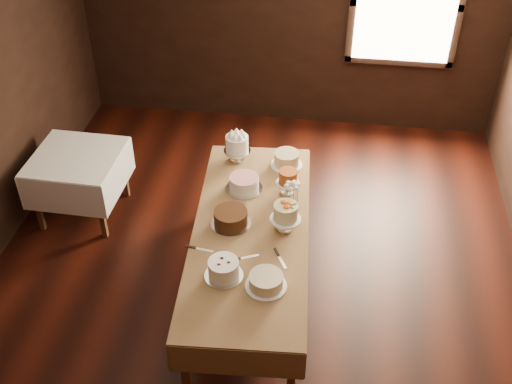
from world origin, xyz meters
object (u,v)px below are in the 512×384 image
object	(u,v)px
cake_server_a	(250,257)
cake_chocolate	(231,218)
cake_speckled	(287,160)
cake_server_d	(286,209)
cake_cream	(266,282)
cake_flowers	(285,218)
cake_swirl	(224,269)
cake_server_c	(244,207)
flower_vase	(291,209)
cake_meringue	(237,149)
cake_lattice	(244,184)
cake_server_b	(282,262)
side_table	(77,163)
display_table	(251,235)
cake_server_e	(205,250)
cake_caramel	(288,183)

from	to	relation	value
cake_server_a	cake_chocolate	bearing A→B (deg)	96.14
cake_speckled	cake_server_d	world-z (taller)	cake_speckled
cake_cream	cake_flowers	bearing A→B (deg)	83.72
cake_swirl	cake_server_c	world-z (taller)	cake_swirl
cake_swirl	flower_vase	distance (m)	0.92
cake_meringue	cake_server_d	world-z (taller)	cake_meringue
cake_lattice	cake_server_b	size ratio (longest dim) A/B	1.57
cake_lattice	cake_server_b	world-z (taller)	cake_lattice
side_table	cake_server_b	world-z (taller)	cake_server_b
cake_swirl	cake_meringue	bearing A→B (deg)	95.64
display_table	cake_speckled	world-z (taller)	cake_speckled
cake_server_d	cake_server_e	size ratio (longest dim) A/B	1.00
display_table	cake_chocolate	world-z (taller)	cake_chocolate
side_table	cake_speckled	world-z (taller)	cake_speckled
cake_meringue	flower_vase	size ratio (longest dim) A/B	2.08
side_table	cake_lattice	distance (m)	1.80
side_table	cake_server_b	size ratio (longest dim) A/B	3.63
cake_lattice	cake_server_e	distance (m)	0.87
cake_chocolate	cake_flowers	world-z (taller)	cake_flowers
cake_cream	cake_caramel	bearing A→B (deg)	87.87
cake_swirl	flower_vase	xyz separation A→B (m)	(0.44, 0.81, -0.01)
cake_flowers	cake_cream	xyz separation A→B (m)	(-0.07, -0.68, -0.06)
display_table	cake_server_b	world-z (taller)	cake_server_b
display_table	cake_server_a	size ratio (longest dim) A/B	10.51
display_table	cake_server_c	bearing A→B (deg)	109.40
cake_server_d	cake_swirl	bearing A→B (deg)	-171.29
cake_caramel	cake_server_a	xyz separation A→B (m)	(-0.21, -0.87, -0.10)
cake_caramel	cake_chocolate	distance (m)	0.66
cake_server_c	cake_lattice	bearing A→B (deg)	3.06
cake_flowers	cake_server_c	world-z (taller)	cake_flowers
cake_server_b	cake_swirl	bearing A→B (deg)	-91.20
display_table	flower_vase	size ratio (longest dim) A/B	19.01
cake_cream	side_table	bearing A→B (deg)	144.13
cake_caramel	cake_flowers	distance (m)	0.50
cake_flowers	cake_server_c	size ratio (longest dim) A/B	1.15
cake_server_d	cake_server_e	distance (m)	0.85
cake_server_a	flower_vase	bearing A→B (deg)	40.33
cake_chocolate	cake_server_b	bearing A→B (deg)	-39.81
cake_speckled	cake_server_e	size ratio (longest dim) A/B	1.39
flower_vase	cake_flowers	bearing A→B (deg)	-99.06
cake_chocolate	cake_server_c	size ratio (longest dim) A/B	1.68
display_table	cake_server_e	bearing A→B (deg)	-137.80
cake_caramel	cake_flowers	size ratio (longest dim) A/B	0.91
side_table	cake_swirl	xyz separation A→B (m)	(1.77, -1.46, 0.20)
side_table	cake_caramel	distance (m)	2.19
cake_lattice	cake_flowers	world-z (taller)	cake_flowers
display_table	cake_server_e	size ratio (longest dim) A/B	10.51
display_table	cake_meringue	size ratio (longest dim) A/B	9.16
cake_meringue	cake_swirl	bearing A→B (deg)	-84.36
cake_meringue	cake_caramel	world-z (taller)	cake_meringue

